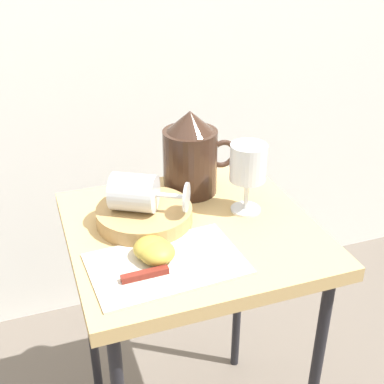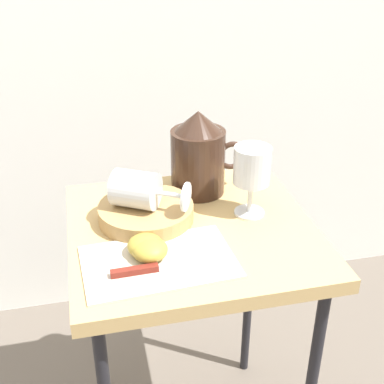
{
  "view_description": "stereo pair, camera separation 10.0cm",
  "coord_description": "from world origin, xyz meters",
  "px_view_note": "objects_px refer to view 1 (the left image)",
  "views": [
    {
      "loc": [
        -0.29,
        -0.83,
        1.22
      ],
      "look_at": [
        0.0,
        0.0,
        0.74
      ],
      "focal_mm": 47.74,
      "sensor_mm": 36.0,
      "label": 1
    },
    {
      "loc": [
        -0.2,
        -0.86,
        1.22
      ],
      "look_at": [
        0.0,
        0.0,
        0.74
      ],
      "focal_mm": 47.74,
      "sensor_mm": 36.0,
      "label": 2
    }
  ],
  "objects_px": {
    "knife": "(164,271)",
    "wine_glass_tipped_near": "(136,193)",
    "table": "(192,255)",
    "wine_glass_upright": "(248,166)",
    "pitcher": "(191,160)",
    "apple_half_left": "(151,248)",
    "apple_half_right": "(157,252)",
    "basket_tray": "(144,215)"
  },
  "relations": [
    {
      "from": "basket_tray",
      "to": "wine_glass_tipped_near",
      "type": "distance_m",
      "value": 0.06
    },
    {
      "from": "table",
      "to": "pitcher",
      "type": "relative_size",
      "value": 3.43
    },
    {
      "from": "knife",
      "to": "apple_half_left",
      "type": "bearing_deg",
      "value": 97.27
    },
    {
      "from": "wine_glass_upright",
      "to": "basket_tray",
      "type": "bearing_deg",
      "value": 173.7
    },
    {
      "from": "pitcher",
      "to": "wine_glass_tipped_near",
      "type": "height_order",
      "value": "pitcher"
    },
    {
      "from": "apple_half_right",
      "to": "wine_glass_tipped_near",
      "type": "bearing_deg",
      "value": 90.54
    },
    {
      "from": "basket_tray",
      "to": "wine_glass_upright",
      "type": "height_order",
      "value": "wine_glass_upright"
    },
    {
      "from": "wine_glass_upright",
      "to": "apple_half_left",
      "type": "xyz_separation_m",
      "value": [
        -0.24,
        -0.1,
        -0.08
      ]
    },
    {
      "from": "wine_glass_upright",
      "to": "apple_half_right",
      "type": "height_order",
      "value": "wine_glass_upright"
    },
    {
      "from": "apple_half_left",
      "to": "table",
      "type": "bearing_deg",
      "value": 36.39
    },
    {
      "from": "wine_glass_upright",
      "to": "apple_half_left",
      "type": "relative_size",
      "value": 2.29
    },
    {
      "from": "pitcher",
      "to": "knife",
      "type": "relative_size",
      "value": 0.88
    },
    {
      "from": "table",
      "to": "pitcher",
      "type": "bearing_deg",
      "value": 71.76
    },
    {
      "from": "table",
      "to": "apple_half_left",
      "type": "bearing_deg",
      "value": -143.61
    },
    {
      "from": "table",
      "to": "wine_glass_tipped_near",
      "type": "xyz_separation_m",
      "value": [
        -0.1,
        0.05,
        0.14
      ]
    },
    {
      "from": "table",
      "to": "wine_glass_tipped_near",
      "type": "height_order",
      "value": "wine_glass_tipped_near"
    },
    {
      "from": "table",
      "to": "wine_glass_upright",
      "type": "bearing_deg",
      "value": 10.14
    },
    {
      "from": "basket_tray",
      "to": "apple_half_left",
      "type": "distance_m",
      "value": 0.13
    },
    {
      "from": "apple_half_right",
      "to": "wine_glass_upright",
      "type": "bearing_deg",
      "value": 27.04
    },
    {
      "from": "apple_half_left",
      "to": "wine_glass_upright",
      "type": "bearing_deg",
      "value": 23.29
    },
    {
      "from": "apple_half_right",
      "to": "knife",
      "type": "bearing_deg",
      "value": -88.94
    },
    {
      "from": "apple_half_left",
      "to": "wine_glass_tipped_near",
      "type": "bearing_deg",
      "value": 87.73
    },
    {
      "from": "table",
      "to": "apple_half_right",
      "type": "distance_m",
      "value": 0.17
    },
    {
      "from": "wine_glass_tipped_near",
      "to": "knife",
      "type": "distance_m",
      "value": 0.19
    },
    {
      "from": "apple_half_left",
      "to": "knife",
      "type": "bearing_deg",
      "value": -82.73
    },
    {
      "from": "knife",
      "to": "wine_glass_tipped_near",
      "type": "bearing_deg",
      "value": 90.65
    },
    {
      "from": "wine_glass_upright",
      "to": "apple_half_left",
      "type": "height_order",
      "value": "wine_glass_upright"
    },
    {
      "from": "basket_tray",
      "to": "knife",
      "type": "xyz_separation_m",
      "value": [
        -0.01,
        -0.18,
        -0.01
      ]
    },
    {
      "from": "wine_glass_tipped_near",
      "to": "apple_half_right",
      "type": "bearing_deg",
      "value": -89.46
    },
    {
      "from": "table",
      "to": "apple_half_right",
      "type": "relative_size",
      "value": 9.93
    },
    {
      "from": "basket_tray",
      "to": "apple_half_right",
      "type": "height_order",
      "value": "apple_half_right"
    },
    {
      "from": "table",
      "to": "wine_glass_tipped_near",
      "type": "distance_m",
      "value": 0.18
    },
    {
      "from": "apple_half_right",
      "to": "knife",
      "type": "distance_m",
      "value": 0.04
    },
    {
      "from": "apple_half_right",
      "to": "knife",
      "type": "xyz_separation_m",
      "value": [
        0.0,
        -0.04,
        -0.01
      ]
    },
    {
      "from": "knife",
      "to": "table",
      "type": "bearing_deg",
      "value": 53.15
    },
    {
      "from": "pitcher",
      "to": "knife",
      "type": "distance_m",
      "value": 0.33
    },
    {
      "from": "wine_glass_upright",
      "to": "apple_half_right",
      "type": "xyz_separation_m",
      "value": [
        -0.23,
        -0.12,
        -0.08
      ]
    },
    {
      "from": "table",
      "to": "pitcher",
      "type": "xyz_separation_m",
      "value": [
        0.05,
        0.15,
        0.15
      ]
    },
    {
      "from": "wine_glass_tipped_near",
      "to": "table",
      "type": "bearing_deg",
      "value": -24.18
    },
    {
      "from": "pitcher",
      "to": "wine_glass_upright",
      "type": "xyz_separation_m",
      "value": [
        0.08,
        -0.12,
        0.03
      ]
    },
    {
      "from": "apple_half_left",
      "to": "apple_half_right",
      "type": "relative_size",
      "value": 1.0
    },
    {
      "from": "basket_tray",
      "to": "knife",
      "type": "bearing_deg",
      "value": -94.15
    }
  ]
}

